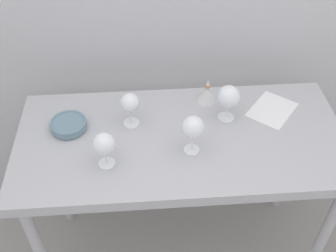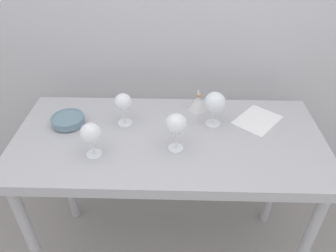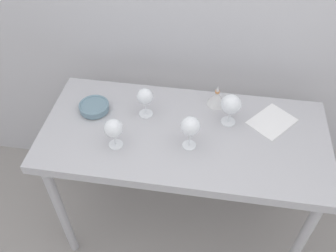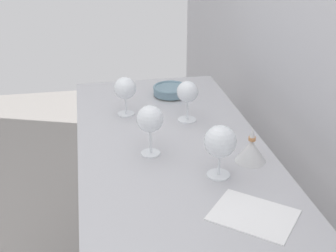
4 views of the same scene
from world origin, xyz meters
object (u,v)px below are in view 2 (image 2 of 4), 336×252
at_px(wine_glass_near_center, 176,125).
at_px(wine_glass_far_left, 123,103).
at_px(wine_glass_near_left, 91,134).
at_px(decanter_funnel, 198,102).
at_px(tasting_bowl, 68,120).
at_px(wine_glass_far_right, 215,103).
at_px(tasting_sheet_upper, 257,120).

xyz_separation_m(wine_glass_near_center, wine_glass_far_left, (-0.24, 0.18, -0.01)).
distance_m(wine_glass_near_left, decanter_funnel, 0.58).
distance_m(wine_glass_far_left, tasting_bowl, 0.28).
bearing_deg(wine_glass_far_left, wine_glass_near_center, -36.50).
relative_size(tasting_bowl, decanter_funnel, 1.30).
relative_size(wine_glass_far_left, wine_glass_far_right, 0.95).
height_order(wine_glass_far_left, decanter_funnel, wine_glass_far_left).
distance_m(wine_glass_far_right, tasting_bowl, 0.69).
bearing_deg(wine_glass_near_left, tasting_bowl, 128.11).
xyz_separation_m(wine_glass_far_right, tasting_bowl, (-0.69, -0.02, -0.09)).
bearing_deg(wine_glass_far_left, decanter_funnel, 21.11).
distance_m(wine_glass_near_left, tasting_sheet_upper, 0.79).
bearing_deg(wine_glass_far_right, tasting_sheet_upper, 9.30).
xyz_separation_m(wine_glass_near_left, tasting_sheet_upper, (0.74, 0.27, -0.11)).
relative_size(wine_glass_near_center, wine_glass_near_left, 1.12).
relative_size(wine_glass_near_left, wine_glass_far_left, 0.97).
relative_size(wine_glass_far_right, tasting_sheet_upper, 0.77).
xyz_separation_m(tasting_bowl, decanter_funnel, (0.62, 0.15, 0.01)).
distance_m(wine_glass_near_center, tasting_sheet_upper, 0.47).
height_order(wine_glass_far_left, tasting_bowl, wine_glass_far_left).
bearing_deg(tasting_bowl, wine_glass_near_center, -17.98).
bearing_deg(wine_glass_far_right, tasting_bowl, -178.21).
distance_m(wine_glass_far_right, decanter_funnel, 0.16).
xyz_separation_m(wine_glass_far_left, wine_glass_far_right, (0.42, 0.01, 0.00)).
bearing_deg(tasting_sheet_upper, wine_glass_far_right, -130.70).
distance_m(wine_glass_near_center, wine_glass_far_right, 0.26).
xyz_separation_m(wine_glass_far_left, tasting_bowl, (-0.27, -0.01, -0.09)).
bearing_deg(wine_glass_far_right, wine_glass_far_left, -179.03).
bearing_deg(tasting_sheet_upper, decanter_funnel, -157.94).
height_order(wine_glass_far_left, tasting_sheet_upper, wine_glass_far_left).
bearing_deg(wine_glass_near_center, tasting_sheet_upper, 29.54).
bearing_deg(wine_glass_far_right, decanter_funnel, 118.04).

